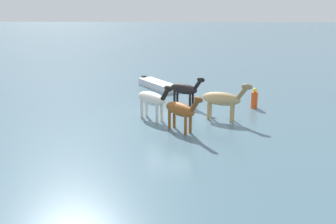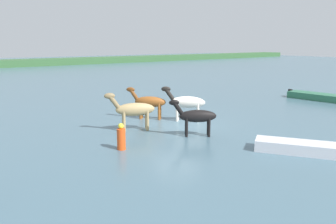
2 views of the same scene
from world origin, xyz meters
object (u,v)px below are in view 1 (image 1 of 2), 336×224
Objects in this scene: horse_pinto_flank at (153,99)px; horse_gray_outer at (181,110)px; horse_rear_stallion at (223,99)px; boat_skiff_near at (157,86)px; buoy_channel_marker at (254,99)px; horse_mid_herd at (185,89)px.

horse_pinto_flank reaches higher than horse_gray_outer.
horse_rear_stallion is 0.67× the size of boat_skiff_near.
horse_rear_stallion is at bearing 46.62° from horse_pinto_flank.
buoy_channel_marker is at bearing 73.03° from horse_rear_stallion.
horse_gray_outer is 1.78× the size of buoy_channel_marker.
horse_rear_stallion is 2.18× the size of buoy_channel_marker.
horse_gray_outer is 0.55× the size of boat_skiff_near.
horse_pinto_flank is 6.09m from buoy_channel_marker.
horse_mid_herd is at bearing 135.13° from horse_gray_outer.
horse_rear_stallion is 3.20m from buoy_channel_marker.
horse_mid_herd is 0.83× the size of horse_rear_stallion.
horse_pinto_flank is 0.84× the size of horse_rear_stallion.
horse_pinto_flank is 7.36m from boat_skiff_near.
boat_skiff_near is at bearing 137.15° from horse_pinto_flank.
horse_gray_outer is at bearing -23.47° from boat_skiff_near.
horse_gray_outer is at bearing -116.41° from horse_rear_stallion.
horse_pinto_flank is at bearing 23.47° from buoy_channel_marker.
buoy_channel_marker is at bearing 16.21° from boat_skiff_near.
horse_gray_outer is 5.88m from buoy_channel_marker.
buoy_channel_marker is at bearing 69.56° from horse_pinto_flank.
buoy_channel_marker is (-5.56, -2.42, -0.58)m from horse_pinto_flank.
horse_rear_stallion is at bearing 49.25° from buoy_channel_marker.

